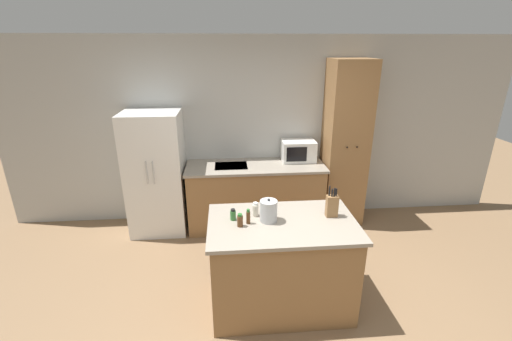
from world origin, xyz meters
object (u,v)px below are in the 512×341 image
at_px(spice_bottle_green_herb, 248,217).
at_px(pantry_cabinet, 345,145).
at_px(kettle, 269,211).
at_px(spice_bottle_tall_dark, 255,210).
at_px(refrigerator, 156,173).
at_px(knife_block, 332,205).
at_px(spice_bottle_amber_oil, 233,215).
at_px(microwave, 298,151).
at_px(spice_bottle_short_red, 240,221).

bearing_deg(spice_bottle_green_herb, pantry_cabinet, 49.20).
height_order(spice_bottle_green_herb, kettle, kettle).
bearing_deg(spice_bottle_tall_dark, pantry_cabinet, 48.26).
bearing_deg(refrigerator, knife_block, -38.97).
height_order(refrigerator, spice_bottle_tall_dark, refrigerator).
xyz_separation_m(spice_bottle_tall_dark, spice_bottle_green_herb, (-0.08, -0.14, 0.00)).
bearing_deg(spice_bottle_amber_oil, spice_bottle_green_herb, -31.01).
bearing_deg(microwave, spice_bottle_short_red, -116.38).
bearing_deg(spice_bottle_tall_dark, spice_bottle_green_herb, -118.77).
bearing_deg(spice_bottle_green_herb, refrigerator, 124.79).
xyz_separation_m(knife_block, spice_bottle_short_red, (-0.88, -0.12, -0.06)).
height_order(pantry_cabinet, spice_bottle_tall_dark, pantry_cabinet).
relative_size(microwave, spice_bottle_green_herb, 3.22).
xyz_separation_m(spice_bottle_short_red, spice_bottle_green_herb, (0.08, 0.04, 0.01)).
height_order(spice_bottle_tall_dark, spice_bottle_amber_oil, spice_bottle_tall_dark).
bearing_deg(kettle, pantry_cabinet, 52.49).
distance_m(refrigerator, pantry_cabinet, 2.63).
xyz_separation_m(microwave, knife_block, (-0.03, -1.70, -0.02)).
xyz_separation_m(pantry_cabinet, spice_bottle_short_red, (-1.55, -1.75, -0.16)).
height_order(microwave, spice_bottle_green_herb, microwave).
bearing_deg(kettle, spice_bottle_green_herb, -169.44).
relative_size(pantry_cabinet, spice_bottle_green_herb, 15.99).
relative_size(spice_bottle_green_herb, kettle, 0.63).
xyz_separation_m(spice_bottle_green_herb, kettle, (0.19, 0.04, 0.04)).
relative_size(pantry_cabinet, knife_block, 7.42).
height_order(pantry_cabinet, spice_bottle_short_red, pantry_cabinet).
bearing_deg(knife_block, kettle, -176.50).
relative_size(spice_bottle_amber_oil, spice_bottle_green_herb, 0.77).
xyz_separation_m(pantry_cabinet, kettle, (-1.28, -1.67, -0.12)).
distance_m(microwave, spice_bottle_tall_dark, 1.80).
xyz_separation_m(refrigerator, knife_block, (1.94, -1.57, 0.21)).
xyz_separation_m(refrigerator, spice_bottle_short_red, (1.06, -1.69, 0.16)).
height_order(refrigerator, microwave, refrigerator).
distance_m(spice_bottle_amber_oil, kettle, 0.34).
xyz_separation_m(pantry_cabinet, spice_bottle_green_herb, (-1.47, -1.70, -0.15)).
distance_m(spice_bottle_short_red, spice_bottle_amber_oil, 0.14).
relative_size(spice_bottle_tall_dark, kettle, 0.61).
bearing_deg(microwave, spice_bottle_amber_oil, -119.63).
xyz_separation_m(microwave, spice_bottle_amber_oil, (-0.96, -1.69, -0.08)).
distance_m(spice_bottle_tall_dark, spice_bottle_amber_oil, 0.22).
bearing_deg(spice_bottle_short_red, spice_bottle_green_herb, 29.94).
xyz_separation_m(spice_bottle_amber_oil, spice_bottle_green_herb, (0.14, -0.08, 0.02)).
xyz_separation_m(refrigerator, spice_bottle_amber_oil, (1.00, -1.56, 0.15)).
bearing_deg(microwave, kettle, -110.06).
bearing_deg(spice_bottle_tall_dark, microwave, 65.42).
height_order(pantry_cabinet, spice_bottle_green_herb, pantry_cabinet).
distance_m(refrigerator, spice_bottle_tall_dark, 1.94).
distance_m(pantry_cabinet, spice_bottle_short_red, 2.34).
relative_size(knife_block, spice_bottle_short_red, 2.50).
relative_size(microwave, knife_block, 1.50).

